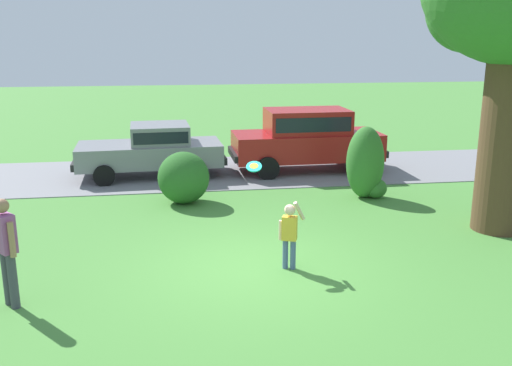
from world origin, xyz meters
name	(u,v)px	position (x,y,z in m)	size (l,w,h in m)	color
ground_plane	(254,267)	(0.00, 0.00, 0.00)	(80.00, 80.00, 0.00)	#478438
driveway_strip	(220,172)	(0.00, 7.50, 0.01)	(28.00, 4.40, 0.02)	slate
shrub_near_tree	(184,178)	(-1.16, 4.33, 0.65)	(1.29, 1.25, 1.31)	#286023
shrub_centre_left	(366,165)	(3.52, 4.18, 0.87)	(1.06, 0.94, 1.86)	#33702B
parked_sedan	(153,148)	(-1.99, 7.33, 0.85)	(4.49, 2.28, 1.56)	gray
parked_suv	(307,137)	(2.69, 7.35, 1.08)	(4.73, 2.17, 1.92)	maroon
child_thrower	(290,231)	(0.63, -0.14, 0.72)	(0.48, 0.25, 1.29)	#4C608C
frisbee	(254,167)	(0.05, 0.26, 1.82)	(0.30, 0.26, 0.18)	#1EB7B2
adult_onlooker	(6,247)	(-3.94, -0.96, 0.98)	(0.40, 0.43, 1.74)	#3F3F4C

